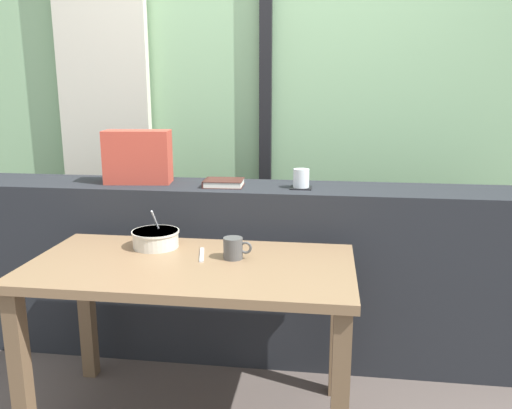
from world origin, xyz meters
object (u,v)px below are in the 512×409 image
(soup_bowl, at_px, (156,239))
(ceramic_mug, at_px, (234,248))
(breakfast_table, at_px, (191,288))
(closed_book, at_px, (223,183))
(coaster_square, at_px, (301,188))
(throw_pillow, at_px, (138,157))
(juice_glass, at_px, (301,179))
(fork_utensil, at_px, (202,255))

(soup_bowl, height_order, ceramic_mug, soup_bowl)
(breakfast_table, xyz_separation_m, soup_bowl, (-0.19, 0.17, 0.14))
(closed_book, bearing_deg, ceramic_mug, -74.60)
(coaster_square, height_order, throw_pillow, throw_pillow)
(breakfast_table, xyz_separation_m, juice_glass, (0.39, 0.58, 0.34))
(fork_utensil, bearing_deg, closed_book, 78.23)
(coaster_square, height_order, ceramic_mug, coaster_square)
(soup_bowl, relative_size, fork_utensil, 1.17)
(coaster_square, distance_m, fork_utensil, 0.64)
(throw_pillow, bearing_deg, coaster_square, -2.13)
(breakfast_table, distance_m, juice_glass, 0.77)
(juice_glass, height_order, soup_bowl, juice_glass)
(coaster_square, bearing_deg, fork_utensil, -127.20)
(soup_bowl, height_order, fork_utensil, soup_bowl)
(breakfast_table, bearing_deg, juice_glass, 55.94)
(coaster_square, bearing_deg, soup_bowl, -145.47)
(breakfast_table, distance_m, ceramic_mug, 0.23)
(fork_utensil, bearing_deg, throw_pillow, 118.08)
(throw_pillow, bearing_deg, fork_utensil, -49.43)
(throw_pillow, xyz_separation_m, ceramic_mug, (0.57, -0.53, -0.28))
(juice_glass, relative_size, soup_bowl, 0.44)
(ceramic_mug, bearing_deg, fork_utensil, 171.23)
(coaster_square, xyz_separation_m, soup_bowl, (-0.58, -0.40, -0.16))
(throw_pillow, bearing_deg, soup_bowl, -62.71)
(juice_glass, height_order, closed_book, juice_glass)
(closed_book, distance_m, ceramic_mug, 0.55)
(breakfast_table, xyz_separation_m, fork_utensil, (0.02, 0.09, 0.11))
(throw_pillow, height_order, soup_bowl, throw_pillow)
(coaster_square, relative_size, juice_glass, 1.15)
(juice_glass, distance_m, fork_utensil, 0.65)
(coaster_square, xyz_separation_m, closed_book, (-0.37, 0.00, 0.01))
(breakfast_table, height_order, closed_book, closed_book)
(coaster_square, relative_size, closed_book, 0.52)
(closed_book, height_order, soup_bowl, closed_book)
(juice_glass, distance_m, throw_pillow, 0.81)
(juice_glass, distance_m, ceramic_mug, 0.59)
(coaster_square, xyz_separation_m, fork_utensil, (-0.37, -0.48, -0.19))
(soup_bowl, xyz_separation_m, fork_utensil, (0.22, -0.08, -0.03))
(juice_glass, xyz_separation_m, throw_pillow, (-0.81, 0.03, 0.09))
(fork_utensil, bearing_deg, breakfast_table, -116.13)
(juice_glass, height_order, fork_utensil, juice_glass)
(coaster_square, distance_m, juice_glass, 0.04)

